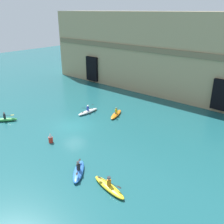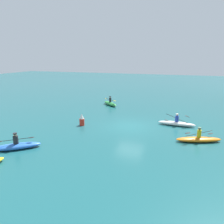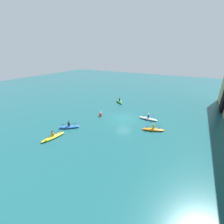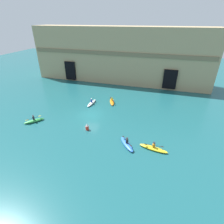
% 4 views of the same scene
% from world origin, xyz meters
% --- Properties ---
extents(ground_plane, '(120.00, 120.00, 0.00)m').
position_xyz_m(ground_plane, '(0.00, 0.00, 0.00)').
color(ground_plane, '#195156').
extents(cliff_bluff, '(43.03, 7.01, 12.96)m').
position_xyz_m(cliff_bluff, '(-0.18, 19.22, 6.46)').
color(cliff_bluff, tan).
rests_on(cliff_bluff, ground).
extents(kayak_white, '(0.84, 3.37, 1.13)m').
position_xyz_m(kayak_white, '(-1.54, 4.02, 0.24)').
color(kayak_white, white).
rests_on(kayak_white, ground).
extents(kayak_blue, '(2.64, 3.04, 1.18)m').
position_xyz_m(kayak_blue, '(7.62, -6.12, 0.24)').
color(kayak_blue, blue).
rests_on(kayak_blue, ground).
extents(kayak_orange, '(1.87, 3.43, 1.12)m').
position_xyz_m(kayak_orange, '(1.99, 5.83, 0.22)').
color(kayak_orange, orange).
rests_on(kayak_orange, ground).
extents(kayak_yellow, '(3.64, 1.39, 1.13)m').
position_xyz_m(kayak_yellow, '(10.97, -5.96, 0.23)').
color(kayak_yellow, yellow).
rests_on(kayak_yellow, ground).
extents(kayak_green, '(2.55, 2.71, 1.20)m').
position_xyz_m(kayak_green, '(-7.66, -4.74, 0.25)').
color(kayak_green, green).
rests_on(kayak_green, ground).
extents(marker_buoy, '(0.46, 0.46, 1.12)m').
position_xyz_m(marker_buoy, '(1.27, -4.31, 0.52)').
color(marker_buoy, red).
rests_on(marker_buoy, ground).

